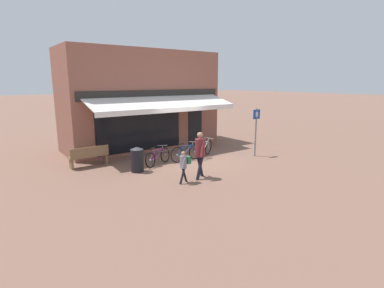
% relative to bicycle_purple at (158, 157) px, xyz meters
% --- Properties ---
extents(ground_plane, '(160.00, 160.00, 0.00)m').
position_rel_bicycle_purple_xyz_m(ground_plane, '(1.63, -0.13, -0.36)').
color(ground_plane, brown).
extents(shop_front, '(8.23, 4.75, 5.12)m').
position_rel_bicycle_purple_xyz_m(shop_front, '(1.29, 3.81, 2.20)').
color(shop_front, '#8E5647').
rests_on(shop_front, ground_plane).
extents(bike_rack_rail, '(3.07, 0.04, 0.57)m').
position_rel_bicycle_purple_xyz_m(bike_rack_rail, '(1.25, 0.09, 0.11)').
color(bike_rack_rail, '#47494F').
rests_on(bike_rack_rail, ground_plane).
extents(bicycle_purple, '(1.63, 0.87, 0.82)m').
position_rel_bicycle_purple_xyz_m(bicycle_purple, '(0.00, 0.00, 0.00)').
color(bicycle_purple, black).
rests_on(bicycle_purple, ground_plane).
extents(bicycle_blue, '(1.71, 0.52, 0.86)m').
position_rel_bicycle_purple_xyz_m(bicycle_blue, '(1.36, -0.19, 0.02)').
color(bicycle_blue, black).
rests_on(bicycle_blue, ground_plane).
extents(bicycle_silver, '(1.60, 0.91, 0.88)m').
position_rel_bicycle_purple_xyz_m(bicycle_silver, '(2.48, -0.11, 0.03)').
color(bicycle_silver, black).
rests_on(bicycle_silver, ground_plane).
extents(pedestrian_adult, '(0.57, 0.66, 1.75)m').
position_rel_bicycle_purple_xyz_m(pedestrian_adult, '(0.35, -2.49, 0.70)').
color(pedestrian_adult, black).
rests_on(pedestrian_adult, ground_plane).
extents(pedestrian_child, '(0.47, 0.36, 1.16)m').
position_rel_bicycle_purple_xyz_m(pedestrian_child, '(-0.44, -2.60, 0.37)').
color(pedestrian_child, black).
rests_on(pedestrian_child, ground_plane).
extents(litter_bin, '(0.51, 0.51, 1.01)m').
position_rel_bicycle_purple_xyz_m(litter_bin, '(-1.17, -0.39, 0.15)').
color(litter_bin, black).
rests_on(litter_bin, ground_plane).
extents(parking_sign, '(0.44, 0.07, 2.30)m').
position_rel_bicycle_purple_xyz_m(parking_sign, '(4.54, -1.44, 1.06)').
color(parking_sign, slate).
rests_on(parking_sign, ground_plane).
extents(park_bench, '(1.61, 0.47, 0.87)m').
position_rel_bicycle_purple_xyz_m(park_bench, '(-2.46, 1.48, 0.11)').
color(park_bench, brown).
rests_on(park_bench, ground_plane).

